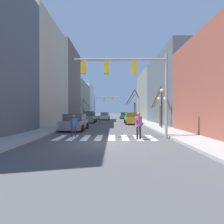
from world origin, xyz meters
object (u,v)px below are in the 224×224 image
Objects in this scene: car_parked_left_mid at (105,116)px; street_tree_left_far at (134,105)px; car_driving_toward_lane at (75,122)px; car_parked_left_near at (89,117)px; traffic_signal_near at (131,76)px; street_lamp_right_corner at (162,100)px; pedestrian_near_right_corner at (74,124)px; pedestrian_waiting_at_curb at (139,123)px; car_driving_away_lane at (132,119)px; street_tree_left_near at (84,111)px; traffic_signal_far at (103,102)px; car_parked_left_far at (124,116)px; street_tree_left_mid at (160,108)px.

street_tree_left_far is (6.73, 3.86, 2.44)m from car_parked_left_mid.
car_parked_left_near reaches higher than car_driving_toward_lane.
street_tree_left_far reaches higher than traffic_signal_near.
street_lamp_right_corner is at bearing -137.39° from car_parked_left_near.
pedestrian_waiting_at_curb reaches higher than pedestrian_near_right_corner.
pedestrian_near_right_corner is (-5.50, -12.42, 0.18)m from car_driving_away_lane.
traffic_signal_near is 3.54× the size of pedestrian_waiting_at_curb.
pedestrian_near_right_corner is 0.38× the size of street_tree_left_near.
traffic_signal_far is at bearing 106.50° from street_lamp_right_corner.
car_driving_toward_lane is (-4.93, 5.19, -3.50)m from traffic_signal_near.
pedestrian_near_right_corner is 21.37m from street_tree_left_near.
pedestrian_waiting_at_curb is (5.38, -5.63, 0.31)m from car_driving_toward_lane.
traffic_signal_far is 26.96m from street_lamp_right_corner.
pedestrian_waiting_at_curb is at bearing -161.41° from car_parked_left_near.
car_parked_left_far is 0.96× the size of car_driving_away_lane.
street_tree_left_mid reaches higher than pedestrian_near_right_corner.
car_parked_left_near is 0.62× the size of street_tree_left_far.
car_driving_toward_lane is 25.67m from street_tree_left_far.
traffic_signal_near is 1.31× the size of car_driving_away_lane.
street_lamp_right_corner reaches higher than pedestrian_waiting_at_curb.
car_driving_toward_lane is 16.83m from street_tree_left_near.
street_tree_left_near is (-3.06, -10.15, -2.32)m from traffic_signal_far.
traffic_signal_near reaches higher than car_parked_left_mid.
car_parked_left_mid reaches higher than car_driving_toward_lane.
traffic_signal_far reaches higher than car_driving_toward_lane.
car_parked_left_far is 25.40m from car_driving_toward_lane.
street_tree_left_far is at bearing -7.92° from car_driving_away_lane.
car_parked_left_mid is 24.70m from pedestrian_near_right_corner.
car_driving_toward_lane is (-8.71, -1.00, -2.25)m from street_lamp_right_corner.
traffic_signal_far is 27.08m from car_driving_toward_lane.
traffic_signal_far is at bearing 108.17° from street_tree_left_mid.
street_lamp_right_corner reaches higher than car_parked_left_far.
traffic_signal_near reaches higher than car_driving_toward_lane.
traffic_signal_near is at bearing -97.20° from street_tree_left_far.
traffic_signal_near is 13.66m from car_driving_away_lane.
traffic_signal_far is 1.45× the size of car_parked_left_mid.
car_parked_left_mid is at bearing -5.36° from car_driving_toward_lane.
car_driving_toward_lane is 1.13× the size of car_parked_left_near.
traffic_signal_far is at bearing 159.87° from street_tree_left_far.
street_tree_left_far reaches higher than car_driving_toward_lane.
car_parked_left_near reaches higher than car_parked_left_mid.
traffic_signal_far is 1.70× the size of street_lamp_right_corner.
traffic_signal_far reaches higher than traffic_signal_near.
car_parked_left_far is 29.58m from pedestrian_near_right_corner.
traffic_signal_far is 1.48× the size of car_parked_left_far.
street_tree_left_mid is at bearing -51.89° from street_tree_left_near.
traffic_signal_near reaches higher than street_lamp_right_corner.
car_parked_left_far is 2.59× the size of pedestrian_waiting_at_curb.
street_tree_left_mid is (7.93, -24.16, -2.07)m from traffic_signal_far.
street_lamp_right_corner is 20.50m from car_parked_left_mid.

